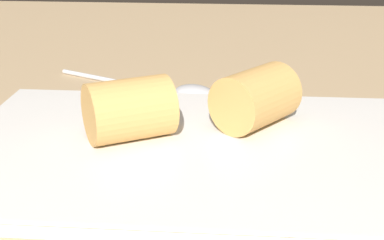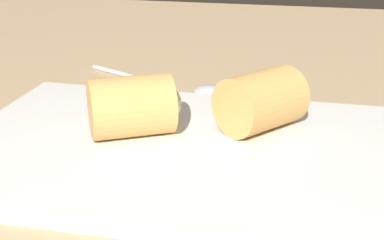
% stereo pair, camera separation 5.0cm
% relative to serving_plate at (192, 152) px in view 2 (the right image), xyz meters
% --- Properties ---
extents(table_surface, '(1.80, 1.40, 0.02)m').
position_rel_serving_plate_xyz_m(table_surface, '(-0.03, 0.01, -0.02)').
color(table_surface, tan).
rests_on(table_surface, ground).
extents(serving_plate, '(0.35, 0.22, 0.01)m').
position_rel_serving_plate_xyz_m(serving_plate, '(0.00, 0.00, 0.00)').
color(serving_plate, white).
rests_on(serving_plate, table_surface).
extents(roll_front_left, '(0.08, 0.07, 0.05)m').
position_rel_serving_plate_xyz_m(roll_front_left, '(0.04, -0.01, 0.03)').
color(roll_front_left, '#DBA356').
rests_on(roll_front_left, serving_plate).
extents(roll_front_right, '(0.07, 0.08, 0.05)m').
position_rel_serving_plate_xyz_m(roll_front_right, '(-0.05, -0.04, 0.03)').
color(roll_front_right, '#DBA356').
rests_on(roll_front_right, serving_plate).
extents(spoon, '(0.18, 0.10, 0.01)m').
position_rel_serving_plate_xyz_m(spoon, '(0.02, -0.15, -0.00)').
color(spoon, silver).
rests_on(spoon, table_surface).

